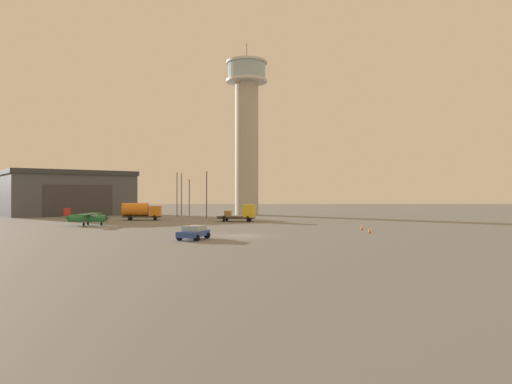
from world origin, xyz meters
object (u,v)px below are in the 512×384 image
at_px(light_post_east, 181,190).
at_px(traffic_cone_near_right, 362,227).
at_px(light_post_centre, 207,190).
at_px(car_blue, 194,232).
at_px(light_post_west, 189,194).
at_px(light_post_north, 177,190).
at_px(traffic_cone_near_left, 369,231).
at_px(truck_fuel_tanker_orange, 141,211).
at_px(control_tower, 247,126).
at_px(airplane_green, 87,217).
at_px(truck_flatbed_yellow, 243,213).

xyz_separation_m(light_post_east, traffic_cone_near_right, (27.98, -46.04, -5.20)).
bearing_deg(light_post_centre, light_post_east, 114.29).
relative_size(car_blue, light_post_west, 0.58).
xyz_separation_m(light_post_north, traffic_cone_near_left, (27.99, -47.53, -5.23)).
xyz_separation_m(light_post_west, traffic_cone_near_right, (26.16, -44.89, -4.44)).
distance_m(light_post_north, traffic_cone_near_left, 55.41).
distance_m(truck_fuel_tanker_orange, light_post_north, 17.68).
relative_size(control_tower, traffic_cone_near_left, 65.39).
bearing_deg(light_post_east, control_tower, 10.87).
height_order(airplane_green, light_post_centre, light_post_centre).
bearing_deg(truck_flatbed_yellow, light_post_east, 128.06).
height_order(light_post_north, light_post_centre, light_post_north).
relative_size(control_tower, car_blue, 8.32).
bearing_deg(traffic_cone_near_left, truck_fuel_tanker_orange, 136.29).
relative_size(airplane_green, light_post_centre, 0.93).
xyz_separation_m(truck_fuel_tanker_orange, traffic_cone_near_left, (32.22, -30.80, -1.38)).
distance_m(car_blue, traffic_cone_near_right, 23.83).
relative_size(light_post_east, light_post_north, 1.01).
distance_m(control_tower, car_blue, 65.05).
relative_size(truck_fuel_tanker_orange, traffic_cone_near_left, 11.45).
bearing_deg(airplane_green, car_blue, -51.83).
height_order(control_tower, light_post_east, control_tower).
xyz_separation_m(truck_flatbed_yellow, light_post_east, (-13.18, 26.04, 4.20)).
bearing_deg(light_post_east, traffic_cone_near_right, -58.71).
height_order(car_blue, light_post_north, light_post_north).
bearing_deg(airplane_green, traffic_cone_near_right, -14.05).
distance_m(truck_flatbed_yellow, light_post_north, 26.42).
xyz_separation_m(control_tower, truck_fuel_tanker_orange, (-19.03, -23.30, -18.47)).
bearing_deg(light_post_west, traffic_cone_near_right, -59.77).
bearing_deg(airplane_green, control_tower, 59.43).
height_order(airplane_green, truck_flatbed_yellow, truck_flatbed_yellow).
xyz_separation_m(airplane_green, car_blue, (17.47, -23.05, -0.44)).
xyz_separation_m(light_post_west, light_post_centre, (4.57, -13.02, 0.63)).
height_order(truck_flatbed_yellow, traffic_cone_near_right, truck_flatbed_yellow).
relative_size(airplane_green, truck_flatbed_yellow, 1.31).
bearing_deg(light_post_east, truck_fuel_tanker_orange, -102.91).
height_order(light_post_west, traffic_cone_near_right, light_post_west).
relative_size(light_post_east, traffic_cone_near_left, 15.94).
xyz_separation_m(light_post_north, light_post_centre, (6.88, -10.36, -0.10)).
distance_m(control_tower, light_post_centre, 23.79).
bearing_deg(traffic_cone_near_right, truck_fuel_tanker_orange, 142.05).
bearing_deg(traffic_cone_near_right, car_blue, -147.00).
height_order(light_post_centre, traffic_cone_near_right, light_post_centre).
bearing_deg(truck_flatbed_yellow, light_post_north, 132.79).
distance_m(truck_flatbed_yellow, truck_fuel_tanker_orange, 18.71).
distance_m(control_tower, truck_flatbed_yellow, 34.40).
relative_size(light_post_west, traffic_cone_near_right, 11.11).
relative_size(truck_flatbed_yellow, light_post_north, 0.70).
height_order(truck_flatbed_yellow, light_post_north, light_post_north).
bearing_deg(light_post_centre, light_post_west, 109.34).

